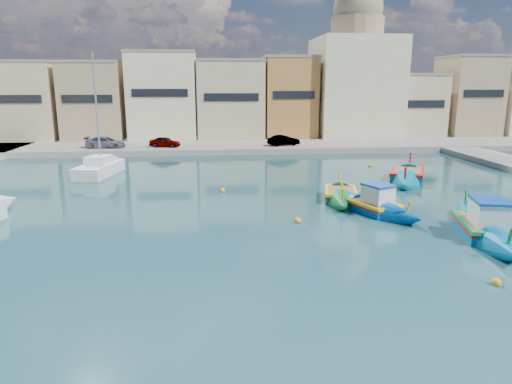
# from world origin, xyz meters

# --- Properties ---
(ground) EXTENTS (160.00, 160.00, 0.00)m
(ground) POSITION_xyz_m (0.00, 0.00, 0.00)
(ground) COLOR #13333B
(ground) RESTS_ON ground
(north_quay) EXTENTS (80.00, 8.00, 0.60)m
(north_quay) POSITION_xyz_m (0.00, 32.00, 0.30)
(north_quay) COLOR gray
(north_quay) RESTS_ON ground
(north_townhouses) EXTENTS (83.20, 7.87, 10.19)m
(north_townhouses) POSITION_xyz_m (6.68, 39.36, 5.00)
(north_townhouses) COLOR #C4AE88
(north_townhouses) RESTS_ON ground
(church_block) EXTENTS (10.00, 10.00, 19.10)m
(church_block) POSITION_xyz_m (10.00, 40.00, 8.41)
(church_block) COLOR beige
(church_block) RESTS_ON ground
(parked_cars) EXTENTS (22.42, 2.14, 1.16)m
(parked_cars) POSITION_xyz_m (-12.30, 30.50, 1.16)
(parked_cars) COLOR #4C1919
(parked_cars) RESTS_ON north_quay
(luzzu_turquoise_cabin) EXTENTS (4.29, 9.31, 2.92)m
(luzzu_turquoise_cabin) POSITION_xyz_m (4.70, 1.89, 0.35)
(luzzu_turquoise_cabin) COLOR #006CA5
(luzzu_turquoise_cabin) RESTS_ON ground
(luzzu_blue_cabin) EXTENTS (4.55, 7.38, 2.58)m
(luzzu_blue_cabin) POSITION_xyz_m (0.82, 6.33, 0.31)
(luzzu_blue_cabin) COLOR #0051A6
(luzzu_blue_cabin) RESTS_ON ground
(luzzu_cyan_mid) EXTENTS (6.18, 9.40, 2.78)m
(luzzu_cyan_mid) POSITION_xyz_m (6.42, 14.54, 0.29)
(luzzu_cyan_mid) COLOR #007F9D
(luzzu_cyan_mid) RESTS_ON ground
(luzzu_green) EXTENTS (3.50, 7.47, 2.28)m
(luzzu_green) POSITION_xyz_m (-0.16, 9.30, 0.24)
(luzzu_green) COLOR #0B7536
(luzzu_green) RESTS_ON ground
(yacht_north) EXTENTS (3.59, 7.89, 10.17)m
(yacht_north) POSITION_xyz_m (-16.72, 20.46, 0.40)
(yacht_north) COLOR white
(yacht_north) RESTS_ON ground
(mooring_buoys) EXTENTS (24.59, 24.02, 0.36)m
(mooring_buoys) POSITION_xyz_m (2.09, 6.77, 0.08)
(mooring_buoys) COLOR yellow
(mooring_buoys) RESTS_ON ground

